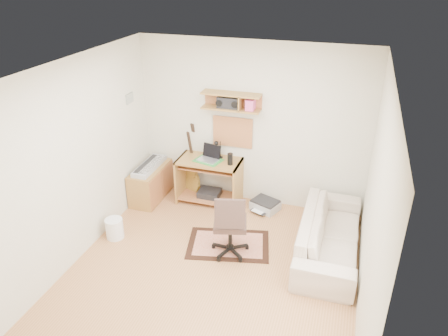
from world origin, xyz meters
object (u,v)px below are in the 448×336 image
(cabinet, at_px, (151,183))
(sofa, at_px, (330,229))
(desk, at_px, (209,181))
(printer, at_px, (265,205))
(task_chair, at_px, (230,223))

(cabinet, height_order, sofa, sofa)
(desk, distance_m, sofa, 2.15)
(desk, bearing_deg, printer, 1.45)
(task_chair, distance_m, sofa, 1.34)
(cabinet, relative_size, printer, 2.19)
(sofa, bearing_deg, task_chair, 108.01)
(sofa, bearing_deg, cabinet, 78.07)
(cabinet, height_order, printer, cabinet)
(desk, bearing_deg, cabinet, -169.75)
(task_chair, relative_size, cabinet, 1.06)
(printer, bearing_deg, cabinet, -151.51)
(cabinet, bearing_deg, task_chair, -31.63)
(desk, xyz_separation_m, printer, (0.93, 0.02, -0.29))
(desk, distance_m, printer, 0.98)
(task_chair, height_order, cabinet, task_chair)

